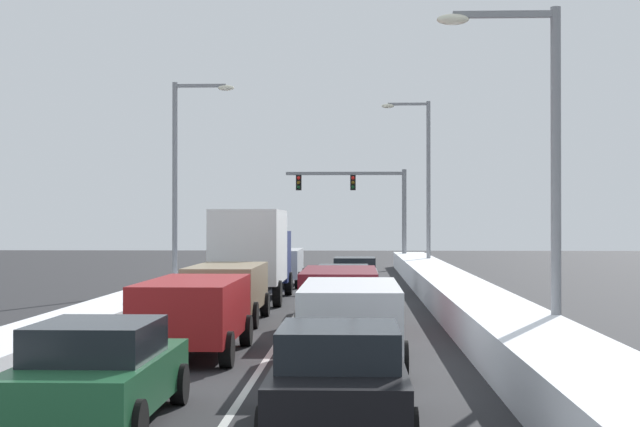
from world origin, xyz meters
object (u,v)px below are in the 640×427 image
Objects in this scene: suv_white_right_lane_second at (350,316)px; sedan_gray_right_lane_fifth at (355,276)px; suv_maroon_right_lane_third at (340,294)px; sedan_green_center_lane_nearest at (98,372)px; suv_red_center_lane_second at (194,310)px; street_lamp_left_mid at (183,167)px; sedan_charcoal_right_lane_fourth at (343,288)px; box_truck_center_lane_fourth at (252,250)px; street_lamp_right_near at (538,146)px; suv_silver_center_lane_fifth at (279,264)px; street_lamp_right_mid at (423,173)px; traffic_light_gantry at (367,197)px; sedan_black_right_lane_nearest at (339,378)px; suv_tan_center_lane_third at (227,287)px.

sedan_gray_right_lane_fifth is (0.05, 19.03, -0.25)m from suv_white_right_lane_second.
sedan_green_center_lane_nearest is (-3.29, -11.82, -0.25)m from suv_maroon_right_lane_third.
suv_red_center_lane_second is 20.73m from street_lamp_left_mid.
suv_white_right_lane_second is 22.90m from street_lamp_left_mid.
box_truck_center_lane_fourth is at bearing 132.86° from sedan_charcoal_right_lane_fourth.
sedan_charcoal_right_lane_fourth is 0.62× the size of box_truck_center_lane_fourth.
suv_white_right_lane_second is 1.09× the size of sedan_green_center_lane_nearest.
box_truck_center_lane_fourth reaches higher than suv_red_center_lane_second.
suv_maroon_right_lane_third is 7.40m from street_lamp_right_near.
street_lamp_right_mid is at bearing 50.03° from suv_silver_center_lane_fifth.
sedan_gray_right_lane_fifth is 0.60× the size of traffic_light_gantry.
box_truck_center_lane_fourth is at bearing 117.87° from street_lamp_right_near.
street_lamp_right_mid is at bearing -69.56° from traffic_light_gantry.
suv_red_center_lane_second is (-3.44, 1.36, 0.00)m from suv_white_right_lane_second.
traffic_light_gantry is at bearing 94.72° from street_lamp_right_near.
traffic_light_gantry is 0.80× the size of street_lamp_right_mid.
sedan_charcoal_right_lane_fourth is 21.50m from street_lamp_right_mid.
suv_maroon_right_lane_third is 5.59m from suv_red_center_lane_second.
street_lamp_right_near is at bearing 60.78° from sedan_black_right_lane_nearest.
sedan_gray_right_lane_fifth is (0.37, 13.03, -0.25)m from suv_maroon_right_lane_third.
street_lamp_right_mid is (7.11, 8.48, 4.56)m from suv_silver_center_lane_fifth.
sedan_charcoal_right_lane_fourth is at bearing 89.87° from suv_maroon_right_lane_third.
box_truck_center_lane_fourth is 18.81m from street_lamp_right_mid.
street_lamp_right_mid reaches higher than suv_white_right_lane_second.
suv_red_center_lane_second is 0.65× the size of traffic_light_gantry.
street_lamp_right_mid is at bearing 84.40° from sedan_black_right_lane_nearest.
suv_white_right_lane_second is 12.15m from sedan_charcoal_right_lane_fourth.
street_lamp_right_mid is (3.82, 38.93, 4.81)m from sedan_black_right_lane_nearest.
suv_white_right_lane_second reaches higher than sedan_black_right_lane_nearest.
suv_tan_center_lane_third is (-0.22, 7.07, 0.00)m from suv_red_center_lane_second.
sedan_black_right_lane_nearest is 39.41m from street_lamp_right_mid.
street_lamp_right_near is (7.42, -23.05, 3.55)m from suv_silver_center_lane_fifth.
suv_silver_center_lane_fifth is (0.32, 8.41, -0.88)m from box_truck_center_lane_fourth.
suv_tan_center_lane_third is at bearing -109.32° from sedan_gray_right_lane_fifth.
traffic_light_gantry is (0.77, 40.58, 3.48)m from suv_white_right_lane_second.
sedan_black_right_lane_nearest is 6.23m from suv_white_right_lane_second.
street_lamp_right_mid is 15.88m from street_lamp_left_mid.
suv_white_right_lane_second and suv_silver_center_lane_fifth have the same top height.
suv_white_right_lane_second is 19.03m from sedan_gray_right_lane_fifth.
suv_maroon_right_lane_third is at bearing 74.44° from sedan_green_center_lane_nearest.
suv_white_right_lane_second is 0.52× the size of street_lamp_right_mid.
traffic_light_gantry is at bearing 83.87° from suv_red_center_lane_second.
suv_tan_center_lane_third is at bearing -74.17° from street_lamp_left_mid.
traffic_light_gantry reaches higher than sedan_black_right_lane_nearest.
traffic_light_gantry is (1.08, 28.44, 3.73)m from sedan_charcoal_right_lane_fourth.
suv_silver_center_lane_fifth is at bearing 98.00° from suv_white_right_lane_second.
sedan_charcoal_right_lane_fourth is 0.92× the size of suv_silver_center_lane_fifth.
suv_silver_center_lane_fifth is at bearing 107.85° from street_lamp_right_near.
box_truck_center_lane_fourth is at bearing 103.25° from suv_white_right_lane_second.
suv_tan_center_lane_third is at bearing -132.11° from sedan_charcoal_right_lane_fourth.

